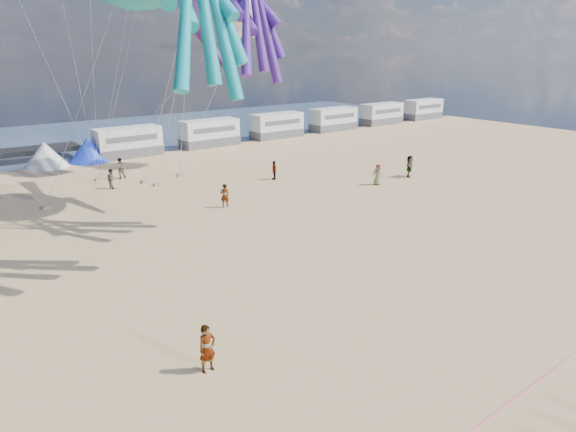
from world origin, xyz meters
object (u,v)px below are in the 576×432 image
object	(u,v)px
beachgoer_7	(111,179)
sandbag_e	(98,179)
sandbag_a	(46,207)
sandbag_b	(157,184)
beachgoer_1	(120,168)
beachgoer_4	(410,166)
motorhome_5	(423,109)
tent_white	(45,154)
motorhome_3	(333,119)
windsock_right	(212,48)
motorhome_2	(277,125)
beachgoer_3	(274,170)
standing_person	(207,348)
beachgoer_6	(377,175)
tent_blue	(89,149)
sandbag_d	(144,182)
kite_panda	(247,14)
motorhome_1	(209,133)
motorhome_0	(128,142)
motorhome_4	(382,114)
beachgoer_5	(225,196)
sandbag_c	(180,175)

from	to	relation	value
beachgoer_7	sandbag_e	bearing A→B (deg)	-11.32
sandbag_a	sandbag_b	size ratio (longest dim) A/B	1.00
beachgoer_1	beachgoer_4	size ratio (longest dim) A/B	0.96
motorhome_5	sandbag_b	world-z (taller)	motorhome_5
tent_white	beachgoer_7	world-z (taller)	tent_white
motorhome_3	windsock_right	bearing A→B (deg)	-145.90
beachgoer_1	tent_white	bearing A→B (deg)	-64.33
motorhome_5	sandbag_e	distance (m)	54.02
motorhome_2	motorhome_3	world-z (taller)	same
motorhome_3	motorhome_5	distance (m)	19.00
sandbag_b	beachgoer_3	bearing A→B (deg)	-25.33
tent_white	standing_person	distance (m)	37.77
beachgoer_3	beachgoer_6	size ratio (longest dim) A/B	0.95
beachgoer_3	beachgoer_6	bearing A→B (deg)	61.42
motorhome_5	windsock_right	world-z (taller)	windsock_right
sandbag_b	motorhome_5	bearing A→B (deg)	14.28
motorhome_3	tent_blue	xyz separation A→B (m)	(-32.50, 0.00, -0.30)
beachgoer_7	sandbag_d	size ratio (longest dim) A/B	3.16
beachgoer_7	sandbag_a	xyz separation A→B (m)	(-5.61, -2.58, -0.68)
standing_person	sandbag_b	world-z (taller)	standing_person
windsock_right	motorhome_3	bearing A→B (deg)	41.55
motorhome_5	beachgoer_1	world-z (taller)	motorhome_5
standing_person	beachgoer_7	distance (m)	26.87
beachgoer_3	sandbag_d	size ratio (longest dim) A/B	3.19
sandbag_b	beachgoer_7	bearing A→B (deg)	156.33
tent_white	sandbag_a	xyz separation A→B (m)	(-3.44, -13.96, -1.09)
standing_person	kite_panda	xyz separation A→B (m)	(19.59, 26.78, 12.67)
tent_white	sandbag_e	xyz separation A→B (m)	(2.11, -8.12, -1.09)
tent_white	tent_blue	bearing A→B (deg)	0.00
motorhome_1	kite_panda	size ratio (longest dim) A/B	1.14
motorhome_0	motorhome_3	size ratio (longest dim) A/B	1.00
motorhome_3	beachgoer_3	world-z (taller)	motorhome_3
motorhome_5	beachgoer_3	xyz separation A→B (m)	(-41.31, -16.96, -0.70)
motorhome_4	sandbag_b	bearing A→B (deg)	-162.57
beachgoer_5	motorhome_4	bearing A→B (deg)	-132.08
motorhome_4	tent_blue	world-z (taller)	motorhome_4
motorhome_0	beachgoer_6	world-z (taller)	motorhome_0
standing_person	windsock_right	size ratio (longest dim) A/B	0.35
windsock_right	beachgoer_1	bearing A→B (deg)	112.16
motorhome_0	motorhome_5	xyz separation A→B (m)	(47.50, 0.00, 0.00)
motorhome_2	sandbag_c	bearing A→B (deg)	-149.48
standing_person	beachgoer_7	bearing A→B (deg)	75.72
sandbag_c	windsock_right	xyz separation A→B (m)	(-1.37, -9.00, 10.62)
tent_blue	standing_person	xyz separation A→B (m)	(-7.76, -37.58, -0.31)
motorhome_4	beachgoer_1	bearing A→B (deg)	-168.44
beachgoer_4	beachgoer_7	bearing A→B (deg)	116.06
motorhome_5	standing_person	world-z (taller)	motorhome_5
motorhome_5	tent_blue	world-z (taller)	motorhome_5
sandbag_d	beachgoer_6	bearing A→B (deg)	-39.39
beachgoer_1	sandbag_c	size ratio (longest dim) A/B	3.59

